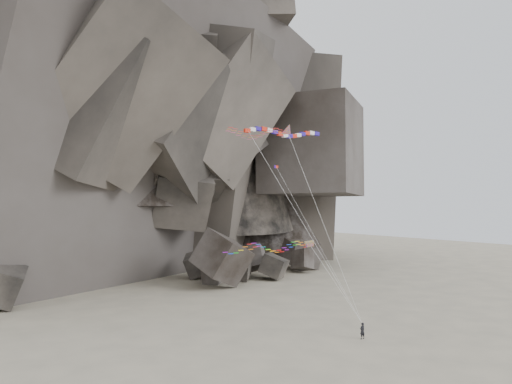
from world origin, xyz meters
TOP-DOWN VIEW (x-y plane):
  - ground at (0.00, 0.00)m, footprint 260.00×260.00m
  - headland at (0.00, 70.00)m, footprint 110.00×70.00m
  - boulder_field at (9.67, 33.31)m, footprint 66.99×18.75m
  - kite_flyer at (2.08, -6.95)m, footprint 0.75×0.53m
  - delta_kite at (-6.37, 0.95)m, footprint 12.27×8.38m
  - banner_kite at (-0.23, 3.29)m, footprint 10.67×11.48m
  - parafoil_kite at (-6.63, -1.05)m, footprint 14.25×6.28m
  - pennant_kite at (-0.74, 0.89)m, footprint 3.91×10.25m

SIDE VIEW (x-z plane):
  - ground at x=0.00m, z-range 0.00..0.00m
  - kite_flyer at x=2.08m, z-range 0.00..2.04m
  - boulder_field at x=9.67m, z-range -2.83..7.62m
  - parafoil_kite at x=-6.63m, z-range 5.57..14.44m
  - pennant_kite at x=-0.74m, z-range 6.29..23.88m
  - delta_kite at x=-6.37m, z-range 11.45..33.74m
  - banner_kite at x=-0.23m, z-range 12.09..34.28m
  - headland at x=0.00m, z-range 0.00..84.00m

